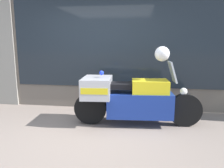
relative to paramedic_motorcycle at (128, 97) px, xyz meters
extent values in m
plane|color=gray|center=(-0.77, -0.79, -0.54)|extent=(60.00, 60.00, 0.00)
cube|color=#6B6056|center=(-0.77, 1.21, 1.30)|extent=(6.02, 0.40, 3.69)
cube|color=gray|center=(-3.36, 1.24, 1.30)|extent=(0.84, 0.55, 3.69)
cube|color=#1E262D|center=(-0.38, 1.00, 1.35)|extent=(4.95, 0.02, 2.69)
cube|color=slate|center=(-0.42, 1.22, -0.27)|extent=(4.73, 0.30, 0.55)
cube|color=silver|center=(-0.42, 1.36, 0.74)|extent=(4.73, 0.02, 1.51)
cube|color=beige|center=(-0.42, 1.22, 1.48)|extent=(4.73, 0.30, 0.03)
cube|color=maroon|center=(-1.91, 1.22, 1.52)|extent=(0.18, 0.04, 0.05)
cube|color=navy|center=(-0.42, 1.22, 1.52)|extent=(0.18, 0.04, 0.05)
cube|color=black|center=(1.06, 1.22, 1.52)|extent=(0.18, 0.04, 0.05)
cube|color=orange|center=(-1.90, 1.16, 0.14)|extent=(0.19, 0.01, 0.27)
cube|color=#2D8E42|center=(-0.42, 1.16, 0.14)|extent=(0.19, 0.03, 0.27)
cube|color=white|center=(1.05, 1.16, 0.14)|extent=(0.19, 0.03, 0.27)
cylinder|color=black|center=(1.08, 0.08, -0.23)|extent=(0.64, 0.19, 0.63)
cylinder|color=black|center=(-0.74, -0.06, -0.23)|extent=(0.64, 0.19, 0.63)
cube|color=navy|center=(0.22, 0.02, -0.13)|extent=(1.27, 0.59, 0.47)
cube|color=yellow|center=(0.41, 0.03, 0.21)|extent=(0.71, 0.50, 0.27)
cube|color=black|center=(-0.07, -0.01, 0.23)|extent=(0.75, 0.43, 0.10)
cube|color=#B7B7BC|center=(-0.60, -0.05, 0.19)|extent=(0.60, 0.80, 0.38)
cube|color=yellow|center=(-0.60, -0.05, 0.19)|extent=(0.54, 0.80, 0.11)
cube|color=#B2BCC6|center=(0.81, 0.06, 0.50)|extent=(0.17, 0.36, 0.39)
sphere|color=white|center=(1.04, 0.08, 0.13)|extent=(0.14, 0.14, 0.14)
sphere|color=blue|center=(-0.51, -0.04, 0.47)|extent=(0.09, 0.09, 0.09)
sphere|color=white|center=(0.61, 0.05, 0.84)|extent=(0.28, 0.28, 0.28)
camera|label=1|loc=(0.30, -4.10, 1.02)|focal=35.00mm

